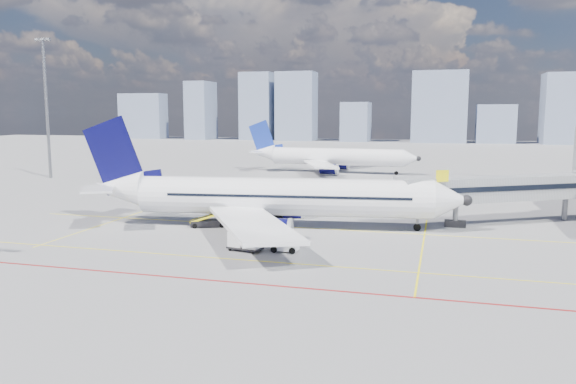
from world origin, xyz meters
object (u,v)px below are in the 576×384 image
(cargo_dolly, at_px, (245,241))
(baggage_tug, at_px, (284,243))
(second_aircraft, at_px, (330,157))
(belt_loader, at_px, (210,222))
(main_aircraft, at_px, (267,197))
(ramp_worker, at_px, (290,240))

(cargo_dolly, bearing_deg, baggage_tug, 24.05)
(second_aircraft, distance_m, belt_loader, 57.11)
(second_aircraft, bearing_deg, cargo_dolly, -82.32)
(main_aircraft, height_order, ramp_worker, main_aircraft)
(baggage_tug, height_order, cargo_dolly, cargo_dolly)
(baggage_tug, xyz_separation_m, belt_loader, (-10.56, 8.24, -0.19))
(main_aircraft, distance_m, ramp_worker, 10.91)
(main_aircraft, bearing_deg, belt_loader, -172.44)
(second_aircraft, distance_m, cargo_dolly, 66.21)
(cargo_dolly, relative_size, belt_loader, 0.62)
(second_aircraft, xyz_separation_m, baggage_tug, (8.88, -65.26, -2.47))
(second_aircraft, bearing_deg, belt_loader, -88.79)
(second_aircraft, xyz_separation_m, cargo_dolly, (5.51, -65.94, -2.30))
(main_aircraft, height_order, baggage_tug, main_aircraft)
(main_aircraft, xyz_separation_m, belt_loader, (-5.96, -1.62, -2.65))
(ramp_worker, bearing_deg, cargo_dolly, 136.37)
(cargo_dolly, height_order, ramp_worker, ramp_worker)
(baggage_tug, relative_size, ramp_worker, 1.16)
(second_aircraft, relative_size, belt_loader, 6.65)
(second_aircraft, distance_m, baggage_tug, 65.91)
(ramp_worker, bearing_deg, main_aircraft, 58.04)
(cargo_dolly, bearing_deg, main_aircraft, 109.30)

